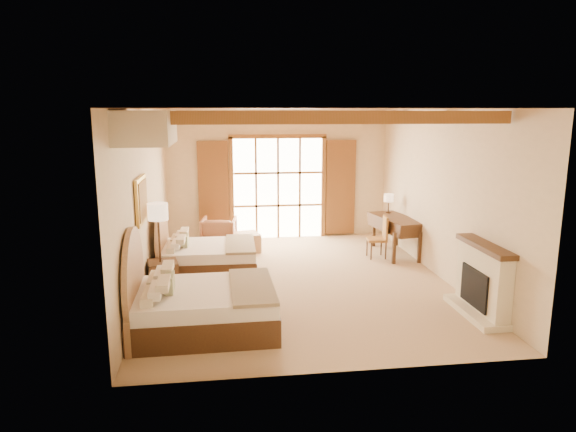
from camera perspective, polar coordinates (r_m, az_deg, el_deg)
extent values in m
plane|color=tan|center=(9.83, 1.19, -7.19)|extent=(7.00, 7.00, 0.00)
plane|color=beige|center=(12.87, -1.15, 4.62)|extent=(5.50, 0.00, 5.50)
plane|color=beige|center=(9.42, -15.54, 1.60)|extent=(0.00, 7.00, 7.00)
plane|color=beige|center=(10.22, 16.67, 2.29)|extent=(0.00, 7.00, 7.00)
plane|color=#BC733F|center=(9.30, 1.27, 11.80)|extent=(7.00, 7.00, 0.00)
cube|color=white|center=(12.88, -1.12, 3.05)|extent=(2.20, 0.02, 2.50)
cube|color=brown|center=(12.77, -8.27, 2.86)|extent=(0.75, 0.06, 2.40)
cube|color=brown|center=(13.12, 5.86, 3.15)|extent=(0.75, 0.06, 2.40)
cube|color=beige|center=(8.66, 20.86, -6.79)|extent=(0.25, 1.30, 1.10)
cube|color=black|center=(8.66, 20.40, -7.45)|extent=(0.18, 0.80, 0.60)
cube|color=beige|center=(8.78, 20.10, -9.94)|extent=(0.45, 1.40, 0.10)
cube|color=#4A3217|center=(8.50, 21.08, -3.14)|extent=(0.30, 1.40, 0.08)
cube|color=gold|center=(8.66, -16.00, 1.73)|extent=(0.05, 0.95, 0.75)
cube|color=gold|center=(8.66, -15.80, 1.73)|extent=(0.02, 0.82, 0.62)
cube|color=beige|center=(7.26, -15.50, 9.46)|extent=(0.70, 1.40, 0.45)
cube|color=#4A3217|center=(7.78, -9.25, -10.96)|extent=(2.10, 1.60, 0.40)
cube|color=white|center=(7.67, -9.32, -8.80)|extent=(2.05, 1.57, 0.22)
cube|color=gray|center=(7.63, -4.01, -7.80)|extent=(0.64, 1.61, 0.05)
cube|color=#9CA476|center=(7.62, -13.02, -7.22)|extent=(0.13, 0.43, 0.24)
cube|color=#4A3217|center=(10.37, -8.83, -5.27)|extent=(1.91, 1.47, 0.37)
cube|color=white|center=(10.29, -8.88, -3.76)|extent=(1.87, 1.44, 0.20)
cube|color=gray|center=(10.26, -5.34, -3.07)|extent=(0.60, 1.46, 0.05)
cube|color=#9CA476|center=(10.26, -11.35, -2.68)|extent=(0.12, 0.39, 0.22)
cube|color=#4A3217|center=(9.32, -13.66, -6.69)|extent=(0.57, 0.57, 0.59)
cylinder|color=#3C2819|center=(9.41, -13.82, -8.32)|extent=(0.23, 0.23, 0.03)
cylinder|color=#3C2819|center=(9.20, -14.03, -4.20)|extent=(0.04, 0.04, 1.39)
cylinder|color=beige|center=(9.03, -14.27, 0.47)|extent=(0.34, 0.34, 0.29)
imported|color=#9F6343|center=(12.15, -7.67, -1.84)|extent=(0.88, 0.90, 0.73)
cube|color=tan|center=(11.82, -4.72, -2.92)|extent=(0.69, 0.69, 0.42)
cube|color=#4A3217|center=(11.66, 11.94, -0.29)|extent=(0.93, 1.65, 0.06)
cube|color=#4A3217|center=(11.69, 11.91, -0.98)|extent=(0.90, 1.60, 0.25)
cube|color=#985B33|center=(11.39, 9.82, -2.59)|extent=(0.46, 0.46, 0.05)
cube|color=#985B33|center=(11.38, 10.74, -1.23)|extent=(0.10, 0.41, 0.50)
cylinder|color=#3C2819|center=(12.15, 11.07, 0.41)|extent=(0.13, 0.13, 0.02)
cylinder|color=#3C2819|center=(12.13, 11.10, 1.13)|extent=(0.03, 0.03, 0.31)
cylinder|color=beige|center=(12.09, 11.13, 2.00)|extent=(0.22, 0.22, 0.18)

